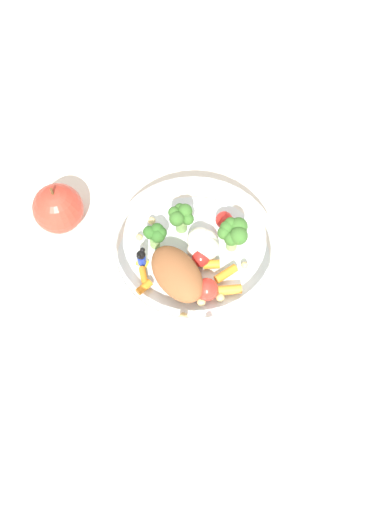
{
  "coord_description": "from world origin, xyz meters",
  "views": [
    {
      "loc": [
        0.35,
        0.16,
        0.72
      ],
      "look_at": [
        0.0,
        0.01,
        0.03
      ],
      "focal_mm": 41.24,
      "sensor_mm": 36.0,
      "label": 1
    }
  ],
  "objects": [
    {
      "name": "ground_plane",
      "position": [
        0.0,
        0.0,
        0.0
      ],
      "size": [
        2.4,
        2.4,
        0.0
      ],
      "primitive_type": "plane",
      "color": "silver"
    },
    {
      "name": "food_container",
      "position": [
        0.0,
        0.02,
        0.03
      ],
      "size": [
        0.22,
        0.22,
        0.07
      ],
      "color": "white",
      "rests_on": "ground_plane"
    },
    {
      "name": "loose_apple",
      "position": [
        0.01,
        -0.18,
        0.04
      ],
      "size": [
        0.07,
        0.07,
        0.08
      ],
      "color": "#BC3828",
      "rests_on": "ground_plane"
    }
  ]
}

